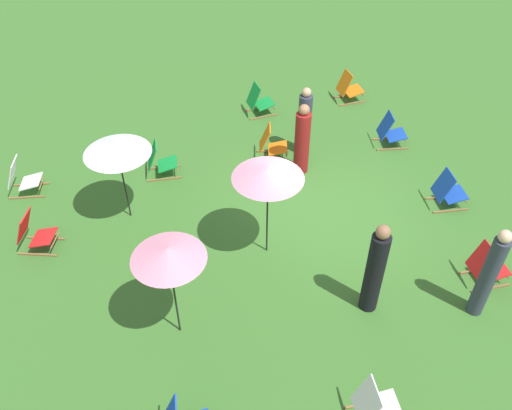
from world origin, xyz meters
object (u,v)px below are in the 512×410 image
object	(u,v)px
deckchair_2	(487,266)
person_1	(375,271)
deckchair_8	(259,101)
person_2	(489,275)
umbrella_0	(117,147)
deckchair_4	(160,161)
deckchair_11	(349,88)
umbrella_2	(268,173)
deckchair_10	(22,178)
person_0	(304,123)
person_3	(302,141)
deckchair_1	(271,144)
deckchair_9	(34,233)
deckchair_5	(448,191)
umbrella_1	(168,254)
deckchair_3	(390,132)
deckchair_6	(375,406)

from	to	relation	value
deckchair_2	person_1	bearing A→B (deg)	91.85
deckchair_8	person_2	size ratio (longest dim) A/B	0.44
deckchair_8	umbrella_0	xyz separation A→B (m)	(-3.28, 3.44, 1.33)
deckchair_4	deckchair_8	bearing A→B (deg)	-50.44
deckchair_11	umbrella_2	world-z (taller)	umbrella_2
deckchair_10	person_0	distance (m)	6.26
person_3	deckchair_10	bearing A→B (deg)	131.32
deckchair_1	deckchair_9	xyz separation A→B (m)	(-1.86, 5.05, 0.00)
deckchair_5	umbrella_1	world-z (taller)	umbrella_1
deckchair_2	deckchair_5	bearing A→B (deg)	-9.53
person_0	deckchair_5	bearing A→B (deg)	137.22
person_2	umbrella_2	bearing A→B (deg)	139.73
deckchair_2	deckchair_9	world-z (taller)	same
deckchair_11	deckchair_3	bearing A→B (deg)	-177.92
deckchair_1	deckchair_5	bearing A→B (deg)	-114.84
deckchair_1	deckchair_10	world-z (taller)	same
deckchair_2	deckchair_9	distance (m)	8.30
umbrella_0	person_2	distance (m)	6.80
umbrella_0	umbrella_1	xyz separation A→B (m)	(-3.04, -0.68, 0.13)
deckchair_9	person_3	bearing A→B (deg)	-60.96
person_2	deckchair_9	bearing A→B (deg)	150.92
deckchair_3	deckchair_8	size ratio (longest dim) A/B	1.00
person_0	deckchair_11	bearing A→B (deg)	-128.72
deckchair_1	person_1	xyz separation A→B (m)	(-4.55, -0.61, 0.53)
umbrella_2	person_1	world-z (taller)	umbrella_2
deckchair_3	deckchair_4	distance (m)	5.43
deckchair_2	deckchair_6	world-z (taller)	same
deckchair_9	deckchair_10	world-z (taller)	same
umbrella_2	person_2	bearing A→B (deg)	-124.44
deckchair_11	person_0	size ratio (longest dim) A/B	0.50
deckchair_1	deckchair_5	xyz separation A→B (m)	(-2.42, -3.16, 0.00)
person_0	deckchair_8	bearing A→B (deg)	-67.26
deckchair_4	umbrella_2	bearing A→B (deg)	-145.39
umbrella_0	person_3	xyz separation A→B (m)	(0.71, -3.83, -0.90)
deckchair_11	umbrella_1	distance (m)	8.45
deckchair_8	umbrella_1	distance (m)	7.04
deckchair_5	person_1	bearing A→B (deg)	134.34
deckchair_6	person_2	distance (m)	2.90
deckchair_3	deckchair_6	xyz separation A→B (m)	(-6.40, 2.98, 0.00)
umbrella_2	umbrella_0	bearing A→B (deg)	57.93
deckchair_5	umbrella_0	xyz separation A→B (m)	(1.10, 6.45, 1.33)
umbrella_1	person_1	distance (m)	3.36
deckchair_5	deckchair_11	size ratio (longest dim) A/B	1.00
deckchair_11	umbrella_2	distance (m)	6.23
deckchair_11	person_3	bearing A→B (deg)	137.89
deckchair_9	umbrella_0	world-z (taller)	umbrella_0
deckchair_9	deckchair_11	world-z (taller)	same
deckchair_5	deckchair_8	world-z (taller)	same
deckchair_9	person_0	distance (m)	6.17
deckchair_1	deckchair_8	xyz separation A→B (m)	(1.95, -0.15, 0.00)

